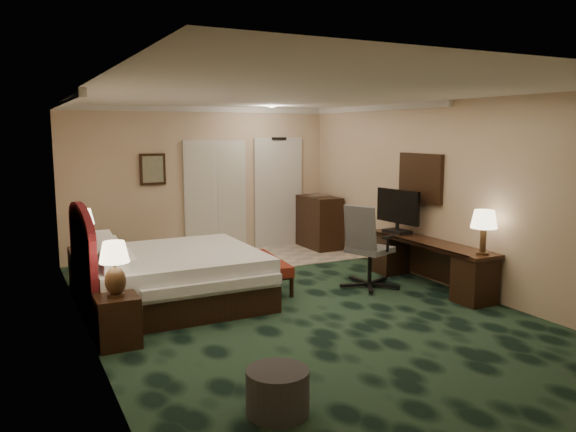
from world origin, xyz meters
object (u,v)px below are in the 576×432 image
bed_bench (263,274)px  desk_chair (370,246)px  lamp_far (84,229)px  minibar (319,222)px  bed (174,278)px  tv (398,211)px  desk (428,264)px  ottoman (278,391)px  lamp_near (115,269)px  nightstand_near (117,320)px  nightstand_far (87,268)px

bed_bench → desk_chair: desk_chair is taller
lamp_far → minibar: size_ratio=0.57×
bed → tv: bearing=-2.1°
lamp_far → desk: bearing=-25.1°
minibar → ottoman: bearing=-122.9°
lamp_near → ottoman: bearing=-66.8°
nightstand_near → bed_bench: nightstand_near is taller
bed → desk_chair: desk_chair is taller
lamp_near → minibar: size_ratio=0.58×
tv → minibar: tv is taller
minibar → desk_chair: bearing=-105.1°
lamp_far → desk_chair: bearing=-25.4°
nightstand_far → ottoman: bearing=-79.2°
bed_bench → lamp_near: bearing=-144.7°
bed → minibar: size_ratio=2.14×
nightstand_far → tv: (4.47, -1.41, 0.73)m
tv → bed_bench: bearing=167.8°
bed_bench → minibar: 3.05m
ottoman → desk_chair: 3.95m
ottoman → desk: (3.61, 2.39, 0.15)m
nightstand_far → desk: size_ratio=0.25×
lamp_near → bed_bench: 2.70m
ottoman → tv: size_ratio=0.58×
nightstand_far → desk_chair: bearing=-26.1°
tv → lamp_near: bearing=-172.7°
bed → nightstand_far: bed is taller
nightstand_near → bed_bench: size_ratio=0.41×
nightstand_far → desk: (4.47, -2.15, 0.04)m
nightstand_far → lamp_far: (-0.03, -0.04, 0.58)m
ottoman → bed: bearing=88.9°
bed_bench → ottoman: size_ratio=2.55×
lamp_near → bed_bench: (2.28, 1.31, -0.61)m
desk_chair → nightstand_near: bearing=167.7°
bed → ottoman: bearing=-91.1°
lamp_near → minibar: (4.45, 3.44, -0.33)m
bed → lamp_near: 1.61m
tv → desk_chair: tv is taller
minibar → nightstand_near: bearing=-142.5°
desk → nightstand_far: bearing=154.3°
minibar → desk: bearing=-89.2°
lamp_far → minibar: 4.58m
desk_chair → lamp_far: bearing=132.4°
lamp_far → nightstand_far: bearing=54.5°
bed → desk_chair: 2.82m
nightstand_far → lamp_far: lamp_far is taller
desk → tv: (-0.00, 0.74, 0.68)m
bed → desk: bearing=-13.8°
bed → nightstand_far: size_ratio=3.70×
minibar → tv: bearing=-89.0°
lamp_near → lamp_far: size_ratio=1.01×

